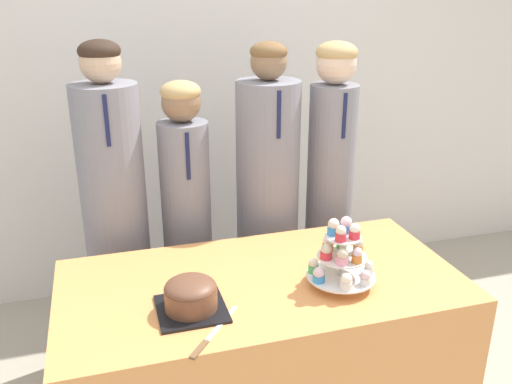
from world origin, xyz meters
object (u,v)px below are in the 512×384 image
(cake_knife, at_px, (208,340))
(student_0, at_px, (116,223))
(student_1, at_px, (187,227))
(student_2, at_px, (267,210))
(round_cake, at_px, (191,295))
(cupcake_stand, at_px, (341,255))
(student_3, at_px, (329,195))

(cake_knife, relative_size, student_0, 0.16)
(student_1, relative_size, student_2, 0.90)
(cake_knife, height_order, student_1, student_1)
(round_cake, xyz_separation_m, student_0, (-0.22, 0.79, -0.03))
(round_cake, distance_m, student_0, 0.82)
(cake_knife, xyz_separation_m, student_0, (-0.24, 0.98, 0.03))
(cupcake_stand, height_order, student_1, student_1)
(cupcake_stand, bearing_deg, cake_knife, -160.35)
(student_1, bearing_deg, round_cake, -98.52)
(round_cake, xyz_separation_m, cake_knife, (0.02, -0.19, -0.06))
(student_2, height_order, student_3, student_2)
(cake_knife, relative_size, student_1, 0.18)
(round_cake, relative_size, student_2, 0.15)
(cupcake_stand, xyz_separation_m, student_2, (-0.05, 0.78, -0.12))
(student_0, xyz_separation_m, student_1, (0.34, -0.00, -0.06))
(student_2, bearing_deg, cupcake_stand, -86.68)
(cake_knife, relative_size, student_3, 0.16)
(cupcake_stand, distance_m, student_3, 0.84)
(student_1, bearing_deg, student_0, 180.00)
(round_cake, height_order, student_1, student_1)
(round_cake, relative_size, cupcake_stand, 0.89)
(round_cake, bearing_deg, student_1, 81.48)
(student_0, bearing_deg, cake_knife, -76.36)
(round_cake, distance_m, student_1, 0.81)
(student_0, bearing_deg, student_1, -0.00)
(cupcake_stand, distance_m, student_2, 0.79)
(round_cake, relative_size, student_1, 0.17)
(cake_knife, height_order, student_2, student_2)
(cake_knife, height_order, student_0, student_0)
(cupcake_stand, distance_m, student_0, 1.12)
(student_0, distance_m, student_1, 0.34)
(student_0, bearing_deg, student_2, 0.00)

